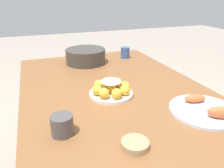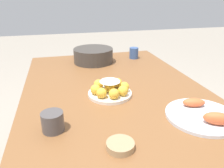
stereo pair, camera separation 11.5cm
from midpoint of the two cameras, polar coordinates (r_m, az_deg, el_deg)
name	(u,v)px [view 1 (the left image)]	position (r m, az deg, el deg)	size (l,w,h in m)	color
dining_table	(113,101)	(1.26, -2.41, -4.49)	(1.43, 0.98, 0.74)	brown
cake_plate	(111,89)	(1.11, -3.20, -1.49)	(0.22, 0.22, 0.09)	silver
serving_bowl	(86,56)	(1.64, -8.92, 7.30)	(0.29, 0.29, 0.10)	#3D3833
sauce_bowl	(135,144)	(0.77, 1.62, -15.57)	(0.10, 0.10, 0.03)	tan
seafood_platter	(205,110)	(1.02, 20.27, -6.37)	(0.30, 0.30, 0.06)	silver
cup_near	(125,53)	(1.75, 1.56, 8.19)	(0.07, 0.07, 0.09)	#38568E
cup_far	(62,125)	(0.85, -16.79, -10.33)	(0.08, 0.08, 0.08)	#4C4747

